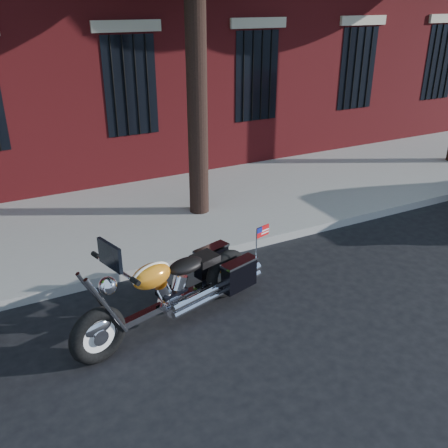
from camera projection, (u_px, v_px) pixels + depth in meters
ground at (255, 298)px, 7.00m from camera, size 120.00×120.00×0.00m
curb at (211, 253)px, 8.09m from camera, size 40.00×0.16×0.15m
sidewalk at (168, 212)px, 9.60m from camera, size 40.00×3.60×0.15m
motorcycle at (178, 289)px, 6.30m from camera, size 2.85×1.28×1.44m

